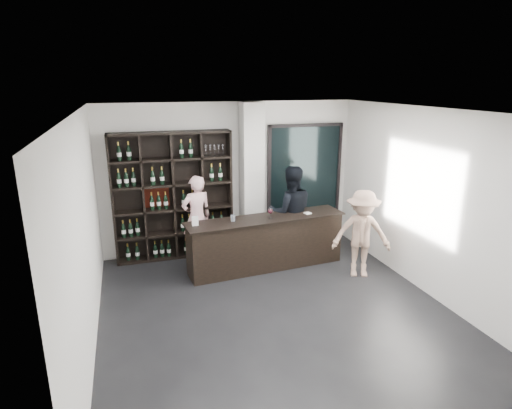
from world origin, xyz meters
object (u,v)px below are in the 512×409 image
object	(u,v)px
taster_black	(291,212)
customer	(362,234)
tasting_counter	(266,243)
wine_shelf	(173,196)
taster_pink	(197,217)

from	to	relation	value
taster_black	customer	bearing A→B (deg)	137.29
tasting_counter	taster_black	bearing A→B (deg)	25.25
wine_shelf	customer	size ratio (longest dim) A/B	1.57
tasting_counter	customer	world-z (taller)	customer
taster_pink	taster_black	world-z (taller)	taster_black
customer	tasting_counter	bearing A→B (deg)	173.38
wine_shelf	taster_black	size ratio (longest dim) A/B	1.35
tasting_counter	customer	bearing A→B (deg)	-33.52
tasting_counter	taster_black	distance (m)	0.81
wine_shelf	taster_pink	size ratio (longest dim) A/B	1.49
wine_shelf	tasting_counter	xyz separation A→B (m)	(1.50, -1.00, -0.72)
taster_pink	customer	size ratio (longest dim) A/B	1.05
wine_shelf	tasting_counter	world-z (taller)	wine_shelf
tasting_counter	taster_black	xyz separation A→B (m)	(0.60, 0.35, 0.41)
taster_pink	taster_black	xyz separation A→B (m)	(1.70, -0.48, 0.08)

